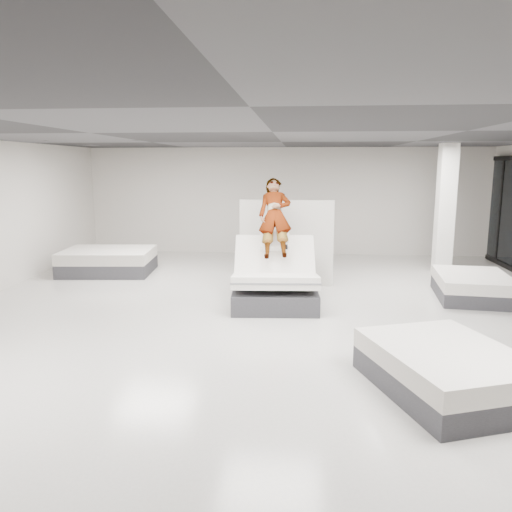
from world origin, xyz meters
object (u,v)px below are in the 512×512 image
Objects in this scene: column at (445,210)px; flat_bed_right_far at (472,286)px; hero_bed at (275,283)px; person at (275,233)px; remote at (286,247)px; flat_bed_right_near at (446,370)px; divider_panel at (286,243)px; flat_bed_left_far at (108,261)px.

flat_bed_right_far is at bearing -90.66° from column.
hero_bed is 1.00m from person.
hero_bed is 0.75m from remote.
flat_bed_right_near is 0.74× the size of column.
column reaches higher than divider_panel.
remote is 0.04× the size of column.
person is 0.57× the size of column.
column is (4.02, 3.09, 1.19)m from hero_bed.
column reaches higher than flat_bed_right_near.
column reaches higher than hero_bed.
person is 0.77× the size of flat_bed_right_near.
flat_bed_left_far is 0.72× the size of column.
remote is (0.22, -0.00, 0.71)m from hero_bed.
hero_bed is 4.95m from flat_bed_left_far.
hero_bed is 0.69× the size of column.
divider_panel reaches higher than flat_bed_left_far.
divider_panel reaches higher than remote.
divider_panel is 4.19m from column.
flat_bed_right_near is at bearing -58.93° from hero_bed.
remote is 0.07× the size of divider_panel.
flat_bed_left_far is (-4.50, 0.84, -0.66)m from divider_panel.
flat_bed_left_far reaches higher than flat_bed_right_far.
flat_bed_left_far is at bearing 148.39° from remote.
flat_bed_left_far is 8.47m from column.
flat_bed_left_far is (-4.55, 2.40, -0.82)m from remote.
divider_panel is (0.19, 1.23, -0.40)m from person.
flat_bed_left_far reaches higher than flat_bed_right_near.
remote is at bearing -169.64° from flat_bed_right_far.
flat_bed_right_far is (3.99, 0.69, -0.16)m from hero_bed.
hero_bed reaches higher than flat_bed_right_far.
flat_bed_right_near is (2.08, -5.30, -0.69)m from divider_panel.
remote is 3.93m from flat_bed_right_far.
remote is 4.92m from column.
flat_bed_left_far is at bearing 151.03° from hero_bed.
divider_panel is 0.66× the size of column.
person reaches higher than flat_bed_right_far.
flat_bed_right_far is at bearing 68.62° from flat_bed_right_near.
person is at bearing -174.95° from flat_bed_right_far.
column is at bearing 89.34° from flat_bed_right_far.
flat_bed_left_far is (-4.30, 2.06, -1.06)m from person.
divider_panel is 0.89× the size of flat_bed_right_near.
divider_panel is at bearing -10.52° from flat_bed_left_far.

